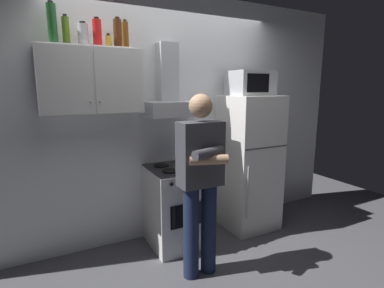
{
  "coord_description": "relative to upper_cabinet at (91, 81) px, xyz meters",
  "views": [
    {
      "loc": [
        -1.3,
        -2.52,
        1.69
      ],
      "look_at": [
        0.0,
        0.0,
        1.15
      ],
      "focal_mm": 27.72,
      "sensor_mm": 36.0,
      "label": 1
    }
  ],
  "objects": [
    {
      "name": "microwave",
      "position": [
        1.75,
        -0.11,
        -0.01
      ],
      "size": [
        0.48,
        0.37,
        0.28
      ],
      "color": "#B7BABF",
      "rests_on": "refrigerator"
    },
    {
      "name": "refrigerator",
      "position": [
        1.75,
        -0.12,
        -0.95
      ],
      "size": [
        0.6,
        0.62,
        1.6
      ],
      "color": "white",
      "rests_on": "ground_plane"
    },
    {
      "name": "upper_cabinet",
      "position": [
        0.0,
        0.0,
        0.0
      ],
      "size": [
        0.9,
        0.37,
        0.6
      ],
      "color": "white"
    },
    {
      "name": "bottle_beer_brown",
      "position": [
        0.34,
        0.03,
        0.43
      ],
      "size": [
        0.06,
        0.06,
        0.27
      ],
      "color": "brown",
      "rests_on": "upper_cabinet"
    },
    {
      "name": "bottle_rum_dark",
      "position": [
        0.26,
        -0.02,
        0.43
      ],
      "size": [
        0.08,
        0.08,
        0.27
      ],
      "color": "#47230F",
      "rests_on": "upper_cabinet"
    },
    {
      "name": "ground_plane",
      "position": [
        0.85,
        -0.37,
        -1.75
      ],
      "size": [
        7.0,
        7.0,
        0.0
      ],
      "primitive_type": "plane",
      "color": "#4C4C51"
    },
    {
      "name": "back_wall_tiled",
      "position": [
        0.85,
        0.23,
        -0.4
      ],
      "size": [
        4.8,
        0.1,
        2.7
      ],
      "primitive_type": "cube",
      "color": "white",
      "rests_on": "ground_plane"
    },
    {
      "name": "cooking_pot",
      "position": [
        0.93,
        -0.24,
        -0.83
      ],
      "size": [
        0.27,
        0.17,
        0.1
      ],
      "color": "#B7BABF",
      "rests_on": "stove_oven"
    },
    {
      "name": "bottle_wine_green",
      "position": [
        -0.29,
        0.0,
        0.47
      ],
      "size": [
        0.08,
        0.08,
        0.35
      ],
      "color": "#19471E",
      "rests_on": "upper_cabinet"
    },
    {
      "name": "bottle_soda_red",
      "position": [
        0.07,
        -0.03,
        0.42
      ],
      "size": [
        0.08,
        0.08,
        0.25
      ],
      "color": "red",
      "rests_on": "upper_cabinet"
    },
    {
      "name": "bottle_olive_oil",
      "position": [
        -0.18,
        0.03,
        0.42
      ],
      "size": [
        0.06,
        0.06,
        0.26
      ],
      "color": "#4C6B19",
      "rests_on": "upper_cabinet"
    },
    {
      "name": "range_hood",
      "position": [
        0.8,
        0.0,
        -0.15
      ],
      "size": [
        0.6,
        0.44,
        0.75
      ],
      "color": "#B7BABF"
    },
    {
      "name": "bottle_spice_jar",
      "position": [
        0.17,
        -0.01,
        0.36
      ],
      "size": [
        0.05,
        0.05,
        0.13
      ],
      "color": "gold",
      "rests_on": "upper_cabinet"
    },
    {
      "name": "bottle_canister_steel",
      "position": [
        -0.04,
        -0.02,
        0.4
      ],
      "size": [
        0.09,
        0.09,
        0.21
      ],
      "color": "#B2B5BA",
      "rests_on": "upper_cabinet"
    },
    {
      "name": "stove_oven",
      "position": [
        0.8,
        -0.13,
        -1.32
      ],
      "size": [
        0.6,
        0.62,
        0.87
      ],
      "color": "white",
      "rests_on": "ground_plane"
    },
    {
      "name": "person_standing",
      "position": [
        0.75,
        -0.73,
        -0.85
      ],
      "size": [
        0.38,
        0.33,
        1.64
      ],
      "color": "#192342",
      "rests_on": "ground_plane"
    }
  ]
}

